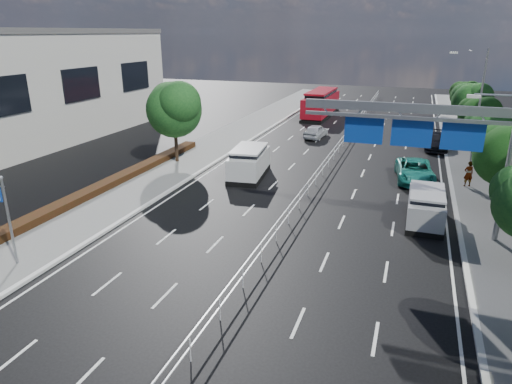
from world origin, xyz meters
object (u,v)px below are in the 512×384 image
(near_car_silver, at_px, (316,131))
(silver_minivan, at_px, (426,207))
(red_bus, at_px, (321,103))
(near_car_dark, at_px, (325,99))
(pedestrian_a, at_px, (468,174))
(overhead_gantry, at_px, (428,129))
(white_minivan, at_px, (249,163))
(parked_car_dark, at_px, (438,141))
(parked_car_teal, at_px, (415,171))
(pedestrian_b, at_px, (510,214))

(near_car_silver, bearing_deg, silver_minivan, 124.70)
(red_bus, xyz_separation_m, near_car_dark, (-1.51, 10.92, -1.02))
(pedestrian_a, bearing_deg, overhead_gantry, 48.07)
(near_car_dark, relative_size, silver_minivan, 0.91)
(white_minivan, distance_m, red_bus, 26.98)
(near_car_silver, xyz_separation_m, silver_minivan, (10.39, -19.34, 0.24))
(red_bus, bearing_deg, silver_minivan, -67.39)
(pedestrian_a, bearing_deg, white_minivan, -12.26)
(white_minivan, relative_size, near_car_silver, 1.33)
(near_car_silver, distance_m, pedestrian_a, 17.84)
(parked_car_dark, bearing_deg, red_bus, 139.64)
(parked_car_teal, xyz_separation_m, parked_car_dark, (1.80, 10.65, -0.03))
(near_car_dark, height_order, silver_minivan, silver_minivan)
(red_bus, height_order, near_car_silver, red_bus)
(white_minivan, height_order, pedestrian_b, white_minivan)
(silver_minivan, relative_size, parked_car_teal, 0.85)
(pedestrian_b, bearing_deg, parked_car_dark, -38.82)
(near_car_dark, distance_m, pedestrian_a, 39.13)
(red_bus, bearing_deg, parked_car_dark, -43.24)
(pedestrian_b, bearing_deg, overhead_gantry, 59.59)
(near_car_dark, height_order, parked_car_teal, parked_car_teal)
(red_bus, bearing_deg, white_minivan, -88.45)
(overhead_gantry, relative_size, white_minivan, 1.91)
(near_car_dark, bearing_deg, parked_car_dark, 121.02)
(overhead_gantry, xyz_separation_m, pedestrian_a, (3.22, 8.78, -4.58))
(overhead_gantry, distance_m, pedestrian_b, 6.66)
(red_bus, distance_m, near_car_dark, 11.07)
(red_bus, bearing_deg, near_car_silver, -79.36)
(parked_car_teal, bearing_deg, near_car_dark, 104.15)
(white_minivan, distance_m, parked_car_dark, 19.15)
(red_bus, relative_size, near_car_dark, 2.65)
(near_car_dark, distance_m, parked_car_teal, 37.30)
(parked_car_dark, bearing_deg, parked_car_teal, -95.54)
(red_bus, relative_size, pedestrian_a, 6.24)
(white_minivan, relative_size, parked_car_teal, 1.00)
(overhead_gantry, relative_size, silver_minivan, 2.24)
(overhead_gantry, height_order, pedestrian_a, overhead_gantry)
(white_minivan, xyz_separation_m, near_car_silver, (1.89, 14.57, -0.41))
(overhead_gantry, height_order, pedestrian_b, overhead_gantry)
(parked_car_teal, height_order, parked_car_dark, parked_car_teal)
(red_bus, bearing_deg, near_car_dark, 99.05)
(parked_car_teal, distance_m, pedestrian_b, 9.20)
(overhead_gantry, xyz_separation_m, white_minivan, (-11.82, 6.26, -4.51))
(red_bus, bearing_deg, overhead_gantry, -68.97)
(near_car_silver, bearing_deg, parked_car_teal, 136.48)
(silver_minivan, height_order, pedestrian_b, pedestrian_b)
(near_car_silver, relative_size, pedestrian_b, 2.16)
(overhead_gantry, relative_size, pedestrian_a, 5.79)
(silver_minivan, height_order, parked_car_teal, silver_minivan)
(parked_car_dark, relative_size, pedestrian_a, 2.79)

